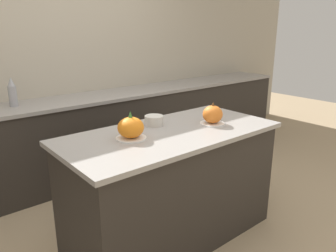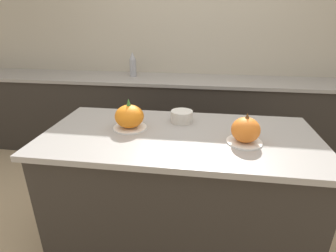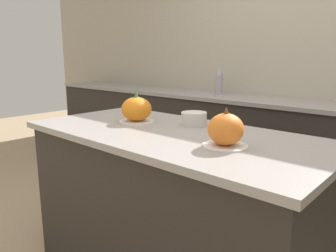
{
  "view_description": "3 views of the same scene",
  "coord_description": "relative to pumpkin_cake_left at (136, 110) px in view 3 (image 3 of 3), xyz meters",
  "views": [
    {
      "loc": [
        -1.49,
        -1.77,
        1.63
      ],
      "look_at": [
        -0.01,
        0.02,
        0.92
      ],
      "focal_mm": 35.0,
      "sensor_mm": 36.0,
      "label": 1
    },
    {
      "loc": [
        0.14,
        -1.45,
        1.55
      ],
      "look_at": [
        -0.07,
        -0.0,
        0.94
      ],
      "focal_mm": 28.0,
      "sensor_mm": 36.0,
      "label": 2
    },
    {
      "loc": [
        1.12,
        -1.27,
        1.28
      ],
      "look_at": [
        0.01,
        -0.04,
        0.93
      ],
      "focal_mm": 35.0,
      "sensor_mm": 36.0,
      "label": 3
    }
  ],
  "objects": [
    {
      "name": "pumpkin_cake_right",
      "position": [
        0.7,
        -0.11,
        -0.0
      ],
      "size": [
        0.2,
        0.2,
        0.18
      ],
      "color": "white",
      "rests_on": "kitchen_island"
    },
    {
      "name": "kitchen_island",
      "position": [
        0.32,
        -0.05,
        -0.52
      ],
      "size": [
        1.66,
        0.8,
        0.89
      ],
      "color": "#2D2823",
      "rests_on": "ground_plane"
    },
    {
      "name": "wall_back",
      "position": [
        0.32,
        1.73,
        0.28
      ],
      "size": [
        8.0,
        0.06,
        2.5
      ],
      "color": "#B2A893",
      "rests_on": "ground_plane"
    },
    {
      "name": "bottle_tall",
      "position": [
        -0.37,
        1.44,
        0.08
      ],
      "size": [
        0.08,
        0.08,
        0.28
      ],
      "color": "#99999E",
      "rests_on": "back_counter"
    },
    {
      "name": "back_counter",
      "position": [
        0.32,
        1.4,
        -0.51
      ],
      "size": [
        6.0,
        0.6,
        0.91
      ],
      "color": "#2D2823",
      "rests_on": "ground_plane"
    },
    {
      "name": "mixing_bowl",
      "position": [
        0.32,
        0.15,
        -0.04
      ],
      "size": [
        0.15,
        0.15,
        0.08
      ],
      "color": "beige",
      "rests_on": "kitchen_island"
    },
    {
      "name": "pumpkin_cake_left",
      "position": [
        0.0,
        0.0,
        0.0
      ],
      "size": [
        0.21,
        0.21,
        0.2
      ],
      "color": "white",
      "rests_on": "kitchen_island"
    }
  ]
}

